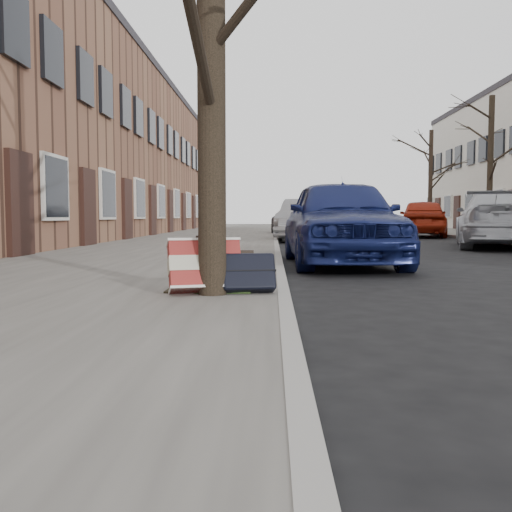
{
  "coord_description": "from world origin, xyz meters",
  "views": [
    {
      "loc": [
        -1.37,
        -4.7,
        0.87
      ],
      "look_at": [
        -1.52,
        0.8,
        0.48
      ],
      "focal_mm": 40.0,
      "sensor_mm": 36.0,
      "label": 1
    }
  ],
  "objects_px": {
    "suitcase_red": "(205,266)",
    "car_near_front": "(340,221)",
    "suitcase_navy": "(248,272)",
    "car_near_mid": "(306,220)"
  },
  "relations": [
    {
      "from": "suitcase_red",
      "to": "car_near_front",
      "type": "bearing_deg",
      "value": 52.54
    },
    {
      "from": "suitcase_red",
      "to": "suitcase_navy",
      "type": "relative_size",
      "value": 1.32
    },
    {
      "from": "suitcase_red",
      "to": "car_near_front",
      "type": "relative_size",
      "value": 0.15
    },
    {
      "from": "car_near_front",
      "to": "suitcase_navy",
      "type": "bearing_deg",
      "value": -109.09
    },
    {
      "from": "suitcase_navy",
      "to": "car_near_front",
      "type": "xyz_separation_m",
      "value": [
        1.45,
        4.72,
        0.46
      ]
    },
    {
      "from": "suitcase_navy",
      "to": "car_near_mid",
      "type": "xyz_separation_m",
      "value": [
        1.44,
        14.73,
        0.42
      ]
    },
    {
      "from": "suitcase_red",
      "to": "car_near_front",
      "type": "xyz_separation_m",
      "value": [
        1.87,
        4.75,
        0.4
      ]
    },
    {
      "from": "suitcase_red",
      "to": "car_near_mid",
      "type": "xyz_separation_m",
      "value": [
        1.86,
        14.75,
        0.36
      ]
    },
    {
      "from": "suitcase_red",
      "to": "car_near_mid",
      "type": "bearing_deg",
      "value": 66.91
    },
    {
      "from": "suitcase_red",
      "to": "car_near_mid",
      "type": "relative_size",
      "value": 0.15
    }
  ]
}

